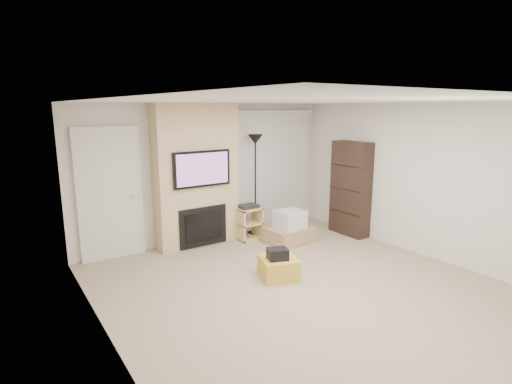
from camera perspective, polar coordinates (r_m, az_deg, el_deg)
floor at (r=5.60m, az=7.14°, el=-13.75°), size 5.00×5.50×0.00m
ceiling at (r=5.05m, az=7.89°, el=12.76°), size 5.00×5.50×0.00m
wall_back at (r=7.42m, az=-6.76°, el=2.81°), size 5.00×0.00×2.50m
wall_left at (r=4.03m, az=-20.30°, el=-5.70°), size 0.00×5.50×2.50m
wall_right at (r=7.07m, az=22.83°, el=1.49°), size 0.00×5.50×2.50m
hvac_vent at (r=5.92m, az=5.53°, el=12.65°), size 0.35×0.18×0.01m
ottoman at (r=5.88m, az=3.23°, el=-10.76°), size 0.63×0.63×0.30m
black_bag at (r=5.75m, az=3.10°, el=-8.83°), size 0.34×0.30×0.16m
fireplace_wall at (r=7.08m, az=-8.48°, el=2.21°), size 1.50×0.47×2.50m
entry_door at (r=6.80m, az=-20.14°, el=-0.37°), size 1.02×0.11×2.14m
vertical_blinds at (r=8.11m, az=2.22°, el=3.83°), size 1.98×0.10×2.37m
floor_lamp at (r=7.53m, az=-0.10°, el=5.12°), size 0.29×0.29×1.93m
av_stand at (r=7.47m, az=-1.07°, el=-4.15°), size 0.45×0.38×0.66m
box_stack at (r=7.37m, az=4.85°, el=-5.40°), size 0.92×0.72×0.59m
bookshelf at (r=7.85m, az=13.35°, el=0.48°), size 0.30×0.80×1.80m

